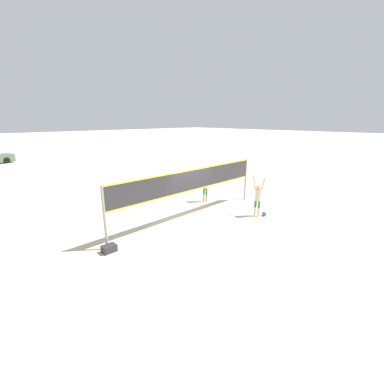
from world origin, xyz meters
name	(u,v)px	position (x,y,z in m)	size (l,w,h in m)	color
ground_plane	(192,218)	(0.00, 0.00, 0.00)	(200.00, 200.00, 0.00)	beige
volleyball_net	(192,183)	(0.00, 0.00, 1.79)	(8.90, 0.10, 2.45)	gray
player_spiker	(258,196)	(2.55, -2.01, 1.05)	(0.28, 0.69, 2.01)	beige
player_blocker	(205,185)	(2.41, 1.37, 1.02)	(0.28, 0.68, 1.96)	tan
volleyball	(264,214)	(2.83, -2.28, 0.12)	(0.23, 0.23, 0.23)	blue
gear_bag	(109,248)	(-4.45, -0.24, 0.13)	(0.50, 0.35, 0.27)	#2D2D33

